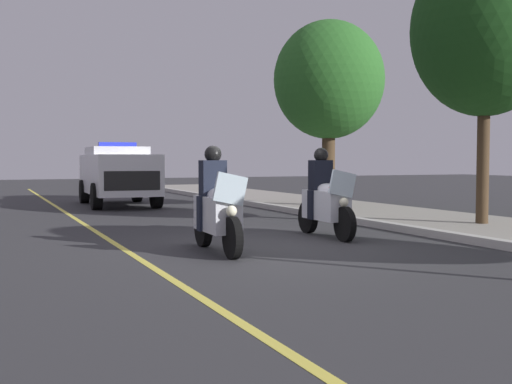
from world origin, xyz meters
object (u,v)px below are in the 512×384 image
object	(u,v)px
police_motorcycle_lead_right	(325,201)
police_suv	(118,173)
tree_far_back	(329,81)
tree_mid_block	(485,30)
police_motorcycle_lead_left	(217,209)

from	to	relation	value
police_motorcycle_lead_right	police_suv	xyz separation A→B (m)	(-9.96, -1.99, 0.37)
police_suv	tree_far_back	world-z (taller)	tree_far_back
police_motorcycle_lead_right	tree_far_back	size ratio (longest dim) A/B	0.38
police_suv	tree_mid_block	world-z (taller)	tree_mid_block
police_motorcycle_lead_right	tree_mid_block	xyz separation A→B (m)	(-0.06, 3.97, 3.58)
police_motorcycle_lead_left	tree_far_back	bearing A→B (deg)	139.09
tree_mid_block	police_motorcycle_lead_left	bearing A→B (deg)	-80.50
police_motorcycle_lead_left	tree_far_back	distance (m)	10.03
police_motorcycle_lead_left	tree_mid_block	xyz separation A→B (m)	(-1.10, 6.56, 3.58)
police_motorcycle_lead_left	tree_far_back	xyz separation A→B (m)	(-7.19, 6.23, 3.18)
police_motorcycle_lead_right	tree_far_back	distance (m)	7.83
police_suv	tree_far_back	xyz separation A→B (m)	(3.80, 5.63, 2.81)
tree_mid_block	tree_far_back	world-z (taller)	tree_mid_block
tree_mid_block	police_suv	bearing A→B (deg)	-148.96
police_motorcycle_lead_right	tree_far_back	bearing A→B (deg)	149.41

